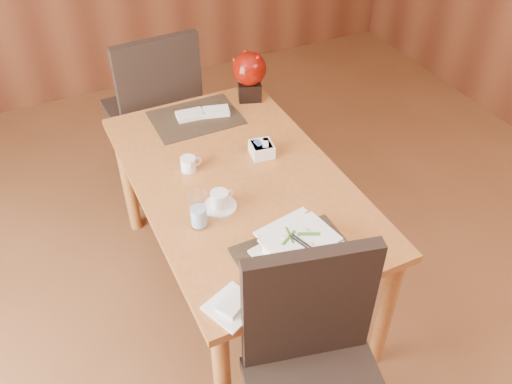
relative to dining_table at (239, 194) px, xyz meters
name	(u,v)px	position (x,y,z in m)	size (l,w,h in m)	color
ground	(294,373)	(0.00, -0.60, -0.65)	(6.00, 6.00, 0.00)	brown
dining_table	(239,194)	(0.00, 0.00, 0.00)	(0.90, 1.50, 0.75)	#B36A31
placemat_near	(297,258)	(0.00, -0.55, 0.10)	(0.45, 0.33, 0.01)	black
placemat_far	(196,118)	(0.00, 0.55, 0.10)	(0.45, 0.33, 0.01)	black
soup_setting	(300,250)	(0.00, -0.56, 0.15)	(0.33, 0.33, 0.12)	white
coffee_cup	(220,201)	(-0.15, -0.15, 0.13)	(0.14, 0.14, 0.08)	white
water_glass	(198,210)	(-0.27, -0.21, 0.18)	(0.07, 0.07, 0.17)	white
creamer_jug	(188,164)	(-0.18, 0.15, 0.13)	(0.09, 0.09, 0.07)	white
sugar_caddy	(262,149)	(0.17, 0.11, 0.13)	(0.11, 0.11, 0.06)	white
berry_decor	(249,73)	(0.34, 0.61, 0.25)	(0.18, 0.18, 0.27)	black
napkins_far	(205,113)	(0.05, 0.55, 0.12)	(0.28, 0.10, 0.02)	white
bread_plate	(232,307)	(-0.32, -0.66, 0.10)	(0.16, 0.16, 0.01)	white
near_chair	(316,370)	(-0.12, -0.92, -0.06)	(0.59, 0.60, 1.06)	black
far_chair	(156,106)	(-0.10, 0.99, -0.04)	(0.52, 0.53, 1.08)	black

